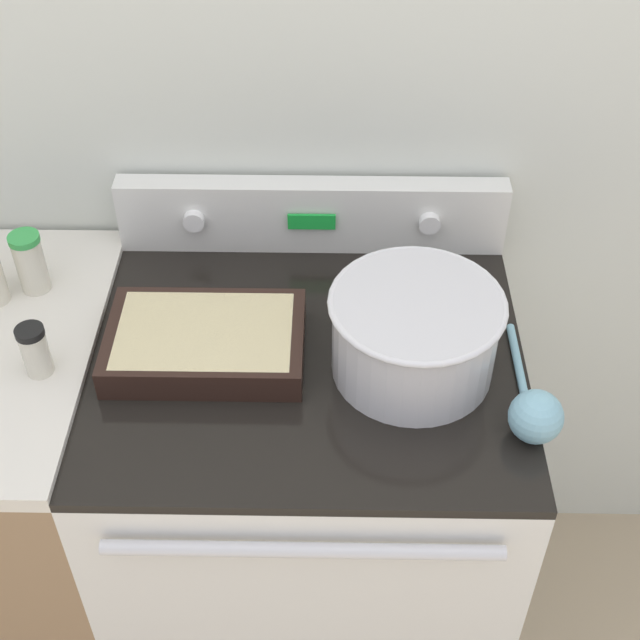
% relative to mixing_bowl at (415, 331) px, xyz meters
% --- Properties ---
extents(kitchen_wall, '(8.00, 0.05, 2.50)m').
position_rel_mixing_bowl_xyz_m(kitchen_wall, '(-0.17, 0.39, 0.24)').
color(kitchen_wall, silver).
rests_on(kitchen_wall, ground_plane).
extents(stove_range, '(0.74, 0.68, 0.93)m').
position_rel_mixing_bowl_xyz_m(stove_range, '(-0.17, 0.03, -0.55)').
color(stove_range, silver).
rests_on(stove_range, ground_plane).
extents(control_panel, '(0.74, 0.07, 0.15)m').
position_rel_mixing_bowl_xyz_m(control_panel, '(-0.17, 0.33, -0.01)').
color(control_panel, silver).
rests_on(control_panel, stove_range).
extents(side_counter, '(0.51, 0.65, 0.94)m').
position_rel_mixing_bowl_xyz_m(side_counter, '(-0.80, 0.03, -0.54)').
color(side_counter, '#896B4C').
rests_on(side_counter, ground_plane).
extents(mixing_bowl, '(0.29, 0.29, 0.15)m').
position_rel_mixing_bowl_xyz_m(mixing_bowl, '(0.00, 0.00, 0.00)').
color(mixing_bowl, silver).
rests_on(mixing_bowl, stove_range).
extents(casserole_dish, '(0.33, 0.22, 0.06)m').
position_rel_mixing_bowl_xyz_m(casserole_dish, '(-0.35, 0.03, -0.05)').
color(casserole_dish, black).
rests_on(casserole_dish, stove_range).
extents(ladle, '(0.09, 0.28, 0.09)m').
position_rel_mixing_bowl_xyz_m(ladle, '(0.18, -0.14, -0.04)').
color(ladle, '#7AB2C6').
rests_on(ladle, stove_range).
extents(spice_jar_black_cap, '(0.05, 0.05, 0.09)m').
position_rel_mixing_bowl_xyz_m(spice_jar_black_cap, '(-0.62, -0.03, -0.03)').
color(spice_jar_black_cap, beige).
rests_on(spice_jar_black_cap, side_counter).
extents(spice_jar_green_cap, '(0.06, 0.06, 0.12)m').
position_rel_mixing_bowl_xyz_m(spice_jar_green_cap, '(-0.68, 0.18, -0.01)').
color(spice_jar_green_cap, beige).
rests_on(spice_jar_green_cap, side_counter).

